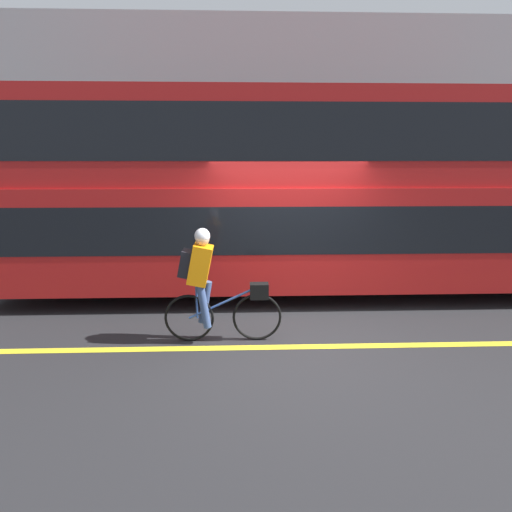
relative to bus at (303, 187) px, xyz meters
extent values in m
plane|color=#232326|center=(-0.42, -2.35, -2.03)|extent=(80.00, 80.00, 0.00)
cube|color=yellow|center=(-0.42, -2.48, -2.03)|extent=(50.00, 0.14, 0.01)
cube|color=gray|center=(-0.42, 3.06, -1.95)|extent=(60.00, 2.16, 0.15)
cube|color=#9E9EA3|center=(-0.42, 4.29, 1.12)|extent=(60.00, 0.30, 6.30)
cylinder|color=black|center=(3.51, 0.00, -1.53)|extent=(1.01, 0.30, 1.01)
cylinder|color=black|center=(-3.51, 0.00, -1.53)|extent=(1.01, 0.30, 1.01)
cube|color=#B21919|center=(0.00, 0.00, -0.84)|extent=(11.32, 2.44, 1.78)
cube|color=black|center=(0.00, 0.00, -0.62)|extent=(10.86, 2.46, 0.78)
cube|color=#B21919|center=(0.00, 0.00, 0.84)|extent=(11.32, 2.34, 1.56)
cube|color=black|center=(0.00, 0.00, 0.91)|extent=(10.86, 2.36, 0.87)
torus|color=black|center=(-0.95, -2.24, -1.68)|extent=(0.70, 0.04, 0.70)
torus|color=black|center=(-1.91, -2.24, -1.68)|extent=(0.70, 0.04, 0.70)
cylinder|color=#2D4C8C|center=(-1.43, -2.24, -1.46)|extent=(0.98, 0.03, 0.48)
cylinder|color=#2D4C8C|center=(-1.79, -2.24, -1.42)|extent=(0.03, 0.03, 0.51)
cube|color=black|center=(-0.92, -2.24, -1.29)|extent=(0.26, 0.16, 0.22)
cube|color=orange|center=(-1.73, -2.24, -0.90)|extent=(0.37, 0.32, 0.58)
cube|color=black|center=(-1.93, -2.24, -0.88)|extent=(0.21, 0.26, 0.38)
cylinder|color=#384C7A|center=(-1.69, -2.15, -1.48)|extent=(0.22, 0.11, 0.63)
cylinder|color=#384C7A|center=(-1.69, -2.33, -1.48)|extent=(0.20, 0.11, 0.63)
sphere|color=tan|center=(-1.69, -2.24, -0.54)|extent=(0.19, 0.19, 0.19)
sphere|color=silver|center=(-1.69, -2.24, -0.50)|extent=(0.21, 0.21, 0.21)
cylinder|color=#194C23|center=(-1.50, 2.95, -1.43)|extent=(0.52, 0.52, 0.90)
camera|label=1|loc=(-1.14, -7.54, 0.53)|focal=28.00mm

